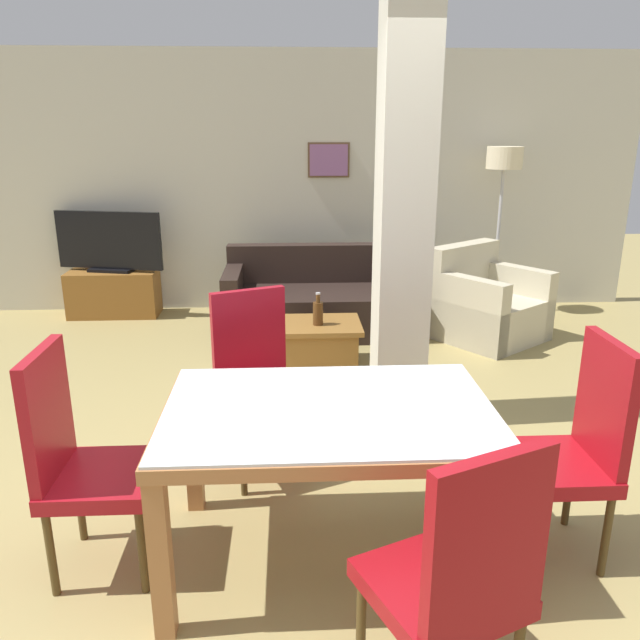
{
  "coord_description": "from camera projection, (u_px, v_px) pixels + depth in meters",
  "views": [
    {
      "loc": [
        -0.16,
        -2.47,
        1.92
      ],
      "look_at": [
        0.0,
        0.79,
        0.92
      ],
      "focal_mm": 35.0,
      "sensor_mm": 36.0,
      "label": 1
    }
  ],
  "objects": [
    {
      "name": "dining_chair_near_right",
      "position": [
        458.0,
        575.0,
        1.98
      ],
      "size": [
        0.6,
        0.6,
        1.05
      ],
      "rotation": [
        0.0,
        0.0,
        0.41
      ],
      "color": "maroon",
      "rests_on": "ground_plane"
    },
    {
      "name": "dining_chair_head_right",
      "position": [
        574.0,
        443.0,
        2.82
      ],
      "size": [
        0.46,
        0.46,
        1.05
      ],
      "rotation": [
        0.0,
        0.0,
        1.57
      ],
      "color": "maroon",
      "rests_on": "ground_plane"
    },
    {
      "name": "armchair",
      "position": [
        485.0,
        307.0,
        5.91
      ],
      "size": [
        1.21,
        1.2,
        0.86
      ],
      "rotation": [
        0.0,
        0.0,
        3.78
      ],
      "color": "beige",
      "rests_on": "ground_plane"
    },
    {
      "name": "back_wall",
      "position": [
        303.0,
        184.0,
        6.66
      ],
      "size": [
        7.2,
        0.09,
        2.7
      ],
      "color": "beige",
      "rests_on": "ground_plane"
    },
    {
      "name": "sofa",
      "position": [
        315.0,
        303.0,
        6.13
      ],
      "size": [
        1.75,
        0.91,
        0.8
      ],
      "rotation": [
        0.0,
        0.0,
        3.14
      ],
      "color": "black",
      "rests_on": "ground_plane"
    },
    {
      "name": "dining_chair_far_left",
      "position": [
        257.0,
        376.0,
        3.57
      ],
      "size": [
        0.6,
        0.6,
        1.05
      ],
      "rotation": [
        0.0,
        0.0,
        -2.75
      ],
      "color": "maroon",
      "rests_on": "ground_plane"
    },
    {
      "name": "bottle",
      "position": [
        318.0,
        312.0,
        5.07
      ],
      "size": [
        0.08,
        0.08,
        0.27
      ],
      "color": "#4C2D14",
      "rests_on": "coffee_table"
    },
    {
      "name": "floor_lamp",
      "position": [
        503.0,
        173.0,
        6.36
      ],
      "size": [
        0.36,
        0.36,
        1.74
      ],
      "color": "#B7B7BC",
      "rests_on": "ground_plane"
    },
    {
      "name": "dining_chair_head_left",
      "position": [
        81.0,
        455.0,
        2.71
      ],
      "size": [
        0.46,
        0.46,
        1.05
      ],
      "rotation": [
        0.0,
        0.0,
        -1.57
      ],
      "color": "maroon",
      "rests_on": "ground_plane"
    },
    {
      "name": "tv_screen",
      "position": [
        109.0,
        242.0,
        6.46
      ],
      "size": [
        1.12,
        0.3,
        0.63
      ],
      "rotation": [
        0.0,
        0.0,
        2.92
      ],
      "color": "black",
      "rests_on": "tv_stand"
    },
    {
      "name": "dining_table",
      "position": [
        329.0,
        440.0,
        2.75
      ],
      "size": [
        1.44,
        0.96,
        0.77
      ],
      "color": "#A56A3D",
      "rests_on": "ground_plane"
    },
    {
      "name": "tv_stand",
      "position": [
        114.0,
        293.0,
        6.62
      ],
      "size": [
        0.92,
        0.4,
        0.48
      ],
      "color": "brown",
      "rests_on": "ground_plane"
    },
    {
      "name": "coffee_table",
      "position": [
        319.0,
        344.0,
        5.2
      ],
      "size": [
        0.69,
        0.56,
        0.38
      ],
      "color": "brown",
      "rests_on": "ground_plane"
    },
    {
      "name": "ground_plane",
      "position": [
        328.0,
        556.0,
        2.93
      ],
      "size": [
        18.0,
        18.0,
        0.0
      ],
      "primitive_type": "plane",
      "color": "#9B8951"
    },
    {
      "name": "divider_pillar",
      "position": [
        403.0,
        223.0,
        3.92
      ],
      "size": [
        0.33,
        0.38,
        2.7
      ],
      "color": "beige",
      "rests_on": "ground_plane"
    }
  ]
}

